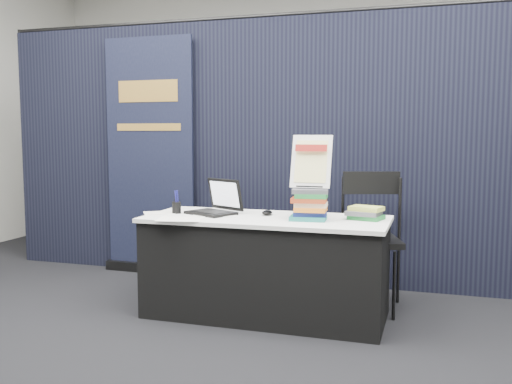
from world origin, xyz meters
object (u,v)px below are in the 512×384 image
Objects in this scene: book_stack_tall at (310,204)px; book_stack_short at (365,213)px; pullup_banner at (150,170)px; stacking_chair at (368,233)px; laptop at (213,206)px; info_sign at (311,162)px; display_table at (266,266)px.

book_stack_tall is 0.41m from book_stack_short.
pullup_banner is 2.15× the size of stacking_chair.
laptop is 0.79m from book_stack_tall.
info_sign is (-0.37, -0.12, 0.37)m from book_stack_short.
stacking_chair is at bearing 45.90° from laptop.
pullup_banner is at bearing 149.72° from stacking_chair.
display_table is 6.92× the size of book_stack_tall.
info_sign is (0.00, 0.03, 0.30)m from book_stack_tall.
book_stack_tall is at bearing -157.72° from book_stack_short.
pullup_banner reaches higher than laptop.
display_table is at bearing -171.63° from book_stack_short.
info_sign reaches higher than book_stack_tall.
display_table is 0.86m from info_sign.
pullup_banner reaches higher than book_stack_short.
book_stack_short is 0.53m from info_sign.
display_table is at bearing 19.72° from laptop.
display_table is 4.24× the size of laptop.
book_stack_tall is 2.06m from pullup_banner.
pullup_banner is at bearing 146.97° from display_table.
pullup_banner reaches higher than book_stack_tall.
display_table is at bearing -164.49° from stacking_chair.
book_stack_short is at bearing 22.28° from book_stack_tall.
book_stack_short is (0.37, 0.15, -0.07)m from book_stack_tall.
info_sign is at bearing -161.88° from book_stack_short.
pullup_banner is (-1.80, 0.99, 0.15)m from book_stack_tall.
pullup_banner reaches higher than info_sign.
display_table is 4.58× the size of info_sign.
pullup_banner is (-2.17, 0.84, 0.21)m from book_stack_short.
book_stack_tall is 0.66× the size of info_sign.
stacking_chair reaches higher than book_stack_tall.
info_sign is at bearing -2.71° from display_table.
book_stack_short is (0.71, 0.10, 0.42)m from display_table.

